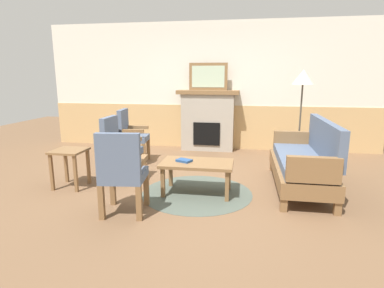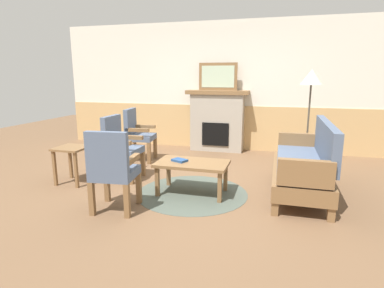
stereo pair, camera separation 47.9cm
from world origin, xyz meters
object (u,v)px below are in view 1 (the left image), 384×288
Objects in this scene: fireplace at (208,120)px; floor_lamp_by_couch at (303,83)px; armchair_near_fireplace at (118,146)px; armchair_front_left at (122,170)px; framed_picture at (208,77)px; side_table at (70,158)px; armchair_by_window_left at (130,133)px; book_on_table at (184,161)px; coffee_table at (197,166)px; couch at (304,162)px.

fireplace is 0.77× the size of floor_lamp_by_couch.
armchair_near_fireplace is 1.25m from armchair_front_left.
framed_picture is 3.34m from side_table.
armchair_near_fireplace and armchair_by_window_left have the same top height.
armchair_by_window_left is (-1.28, 1.39, 0.08)m from book_on_table.
fireplace is 2.63m from coffee_table.
armchair_by_window_left is 3.18m from floor_lamp_by_couch.
book_on_table is at bearing -47.40° from armchair_by_window_left.
book_on_table is (-0.00, -2.62, -0.20)m from fireplace.
coffee_table is 4.91× the size of book_on_table.
book_on_table is at bearing -135.50° from floor_lamp_by_couch.
fireplace is 2.53m from armchair_near_fireplace.
fireplace is 1.78m from armchair_by_window_left.
book_on_table is 2.65m from floor_lamp_by_couch.
couch is at bearing -53.31° from framed_picture.
armchair_front_left is at bearing -131.82° from coffee_table.
book_on_table is 1.89m from armchair_by_window_left.
armchair_front_left is at bearing -65.38° from armchair_near_fireplace.
floor_lamp_by_couch is (2.82, 1.39, 0.91)m from armchair_near_fireplace.
armchair_near_fireplace is at bearing -78.91° from armchair_by_window_left.
armchair_near_fireplace is (-1.07, -2.29, -1.02)m from framed_picture.
fireplace is 0.72× the size of couch.
framed_picture is 0.44× the size of couch.
armchair_front_left reaches higher than coffee_table.
couch and armchair_front_left have the same top height.
couch and armchair_near_fireplace have the same top height.
armchair_by_window_left is 1.78× the size of side_table.
armchair_by_window_left is at bearing 136.50° from coffee_table.
framed_picture reaches higher than book_on_table.
side_table is at bearing -121.74° from fireplace.
side_table is (-1.10, 0.76, -0.10)m from armchair_front_left.
armchair_near_fireplace is at bearing -115.11° from framed_picture.
armchair_by_window_left reaches higher than side_table.
fireplace is 1.62× the size of framed_picture.
fireplace is 3.15m from side_table.
armchair_front_left is at bearing -99.16° from framed_picture.
coffee_table is at bearing 48.18° from armchair_front_left.
coffee_table is at bearing -14.51° from armchair_near_fireplace.
armchair_front_left is 1.78× the size of side_table.
couch is 1.84× the size of armchair_front_left.
armchair_near_fireplace is 0.70m from side_table.
book_on_table is 0.20× the size of armchair_by_window_left.
side_table is (-1.65, -0.05, -0.02)m from book_on_table.
book_on_table is 0.20× the size of armchair_near_fireplace.
side_table is 3.96m from floor_lamp_by_couch.
couch is 9.21× the size of book_on_table.
coffee_table is at bearing -43.50° from armchair_by_window_left.
armchair_by_window_left is (-1.28, -1.23, -0.11)m from fireplace.
floor_lamp_by_couch is at bearing -27.30° from framed_picture.
floor_lamp_by_couch is (3.03, 0.33, 0.91)m from armchair_by_window_left.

